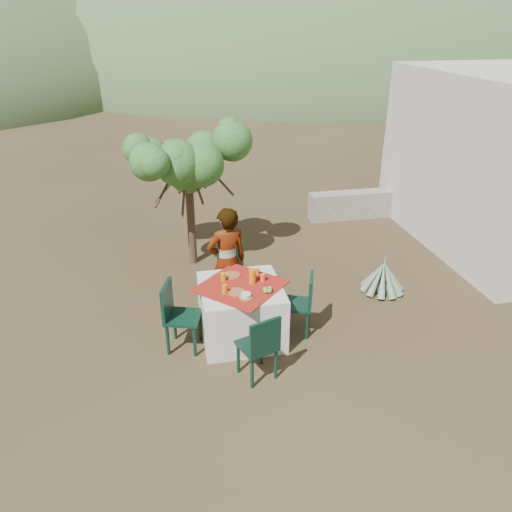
# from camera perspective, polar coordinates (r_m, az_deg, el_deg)

# --- Properties ---
(ground) EXTENTS (160.00, 160.00, 0.00)m
(ground) POSITION_cam_1_polar(r_m,az_deg,el_deg) (6.94, -3.88, -7.68)
(ground) COLOR #322616
(ground) RESTS_ON ground
(table) EXTENTS (1.30, 1.30, 0.76)m
(table) POSITION_cam_1_polar(r_m,az_deg,el_deg) (6.48, -1.70, -6.34)
(table) COLOR beige
(table) RESTS_ON ground
(chair_far) EXTENTS (0.43, 0.43, 0.85)m
(chair_far) POSITION_cam_1_polar(r_m,az_deg,el_deg) (7.31, -2.73, -1.48)
(chair_far) COLOR black
(chair_far) RESTS_ON ground
(chair_near) EXTENTS (0.50, 0.50, 0.85)m
(chair_near) POSITION_cam_1_polar(r_m,az_deg,el_deg) (5.72, 0.49, -10.14)
(chair_near) COLOR black
(chair_near) RESTS_ON ground
(chair_left) EXTENTS (0.52, 0.52, 0.90)m
(chair_left) POSITION_cam_1_polar(r_m,az_deg,el_deg) (6.29, -9.05, -6.47)
(chair_left) COLOR black
(chair_left) RESTS_ON ground
(chair_right) EXTENTS (0.50, 0.50, 0.84)m
(chair_right) POSITION_cam_1_polar(r_m,az_deg,el_deg) (6.55, 5.31, -5.20)
(chair_right) COLOR black
(chair_right) RESTS_ON ground
(person) EXTENTS (0.64, 0.49, 1.56)m
(person) POSITION_cam_1_polar(r_m,az_deg,el_deg) (6.85, -3.31, -0.61)
(person) COLOR #8C6651
(person) RESTS_ON ground
(shrub_tree) EXTENTS (1.78, 1.75, 2.09)m
(shrub_tree) POSITION_cam_1_polar(r_m,az_deg,el_deg) (8.09, -7.37, 10.08)
(shrub_tree) COLOR #4A3825
(shrub_tree) RESTS_ON ground
(agave) EXTENTS (0.67, 0.67, 0.71)m
(agave) POSITION_cam_1_polar(r_m,az_deg,el_deg) (7.80, 14.30, -2.40)
(agave) COLOR gray
(agave) RESTS_ON ground
(stone_wall) EXTENTS (2.60, 0.35, 0.55)m
(stone_wall) POSITION_cam_1_polar(r_m,az_deg,el_deg) (10.71, 12.91, 5.87)
(stone_wall) COLOR gray
(stone_wall) RESTS_ON ground
(hill_near_right) EXTENTS (48.00, 48.00, 20.00)m
(hill_near_right) POSITION_cam_1_polar(r_m,az_deg,el_deg) (43.80, 5.72, 20.84)
(hill_near_right) COLOR #435932
(hill_near_right) RESTS_ON ground
(hill_far_center) EXTENTS (60.00, 60.00, 24.00)m
(hill_far_center) POSITION_cam_1_polar(r_m,az_deg,el_deg) (57.96, -15.90, 21.29)
(hill_far_center) COLOR slate
(hill_far_center) RESTS_ON ground
(hill_far_right) EXTENTS (36.00, 36.00, 14.00)m
(hill_far_right) POSITION_cam_1_polar(r_m,az_deg,el_deg) (59.29, 18.71, 21.04)
(hill_far_right) COLOR slate
(hill_far_right) RESTS_ON ground
(plate_far) EXTENTS (0.23, 0.23, 0.01)m
(plate_far) POSITION_cam_1_polar(r_m,az_deg,el_deg) (6.51, -2.79, -2.21)
(plate_far) COLOR #935527
(plate_far) RESTS_ON table
(plate_near) EXTENTS (0.22, 0.22, 0.01)m
(plate_near) POSITION_cam_1_polar(r_m,az_deg,el_deg) (6.13, -2.26, -4.14)
(plate_near) COLOR #935527
(plate_near) RESTS_ON table
(glass_far) EXTENTS (0.07, 0.07, 0.11)m
(glass_far) POSITION_cam_1_polar(r_m,az_deg,el_deg) (6.38, -3.77, -2.38)
(glass_far) COLOR orange
(glass_far) RESTS_ON table
(glass_near) EXTENTS (0.07, 0.07, 0.11)m
(glass_near) POSITION_cam_1_polar(r_m,az_deg,el_deg) (6.10, -3.61, -3.78)
(glass_near) COLOR orange
(glass_near) RESTS_ON table
(juice_pitcher) EXTENTS (0.09, 0.09, 0.19)m
(juice_pitcher) POSITION_cam_1_polar(r_m,az_deg,el_deg) (6.30, -0.42, -2.32)
(juice_pitcher) COLOR orange
(juice_pitcher) RESTS_ON table
(bowl_plate) EXTENTS (0.18, 0.18, 0.01)m
(bowl_plate) POSITION_cam_1_polar(r_m,az_deg,el_deg) (6.02, -1.15, -4.74)
(bowl_plate) COLOR #935527
(bowl_plate) RESTS_ON table
(white_bowl) EXTENTS (0.13, 0.13, 0.05)m
(white_bowl) POSITION_cam_1_polar(r_m,az_deg,el_deg) (6.00, -1.15, -4.50)
(white_bowl) COLOR silver
(white_bowl) RESTS_ON bowl_plate
(jar_left) EXTENTS (0.06, 0.06, 0.10)m
(jar_left) POSITION_cam_1_polar(r_m,az_deg,el_deg) (6.36, 0.79, -2.46)
(jar_left) COLOR orange
(jar_left) RESTS_ON table
(jar_right) EXTENTS (0.05, 0.05, 0.09)m
(jar_right) POSITION_cam_1_polar(r_m,az_deg,el_deg) (6.52, 0.19, -1.76)
(jar_right) COLOR orange
(jar_right) RESTS_ON table
(napkin_holder) EXTENTS (0.08, 0.05, 0.09)m
(napkin_holder) POSITION_cam_1_polar(r_m,az_deg,el_deg) (6.40, -0.34, -2.31)
(napkin_holder) COLOR silver
(napkin_holder) RESTS_ON table
(fruit_cluster) EXTENTS (0.13, 0.12, 0.06)m
(fruit_cluster) POSITION_cam_1_polar(r_m,az_deg,el_deg) (6.12, 1.33, -3.88)
(fruit_cluster) COLOR olive
(fruit_cluster) RESTS_ON table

